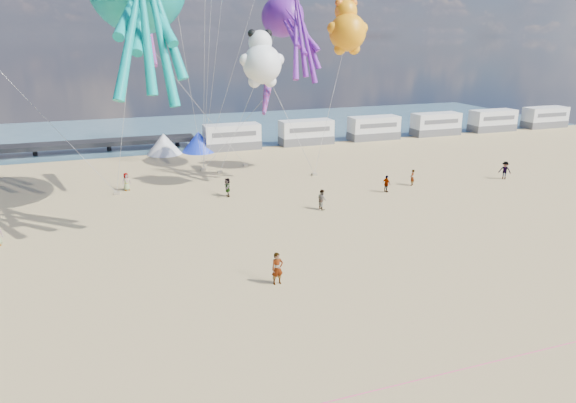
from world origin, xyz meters
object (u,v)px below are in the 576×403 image
at_px(motorhome_5, 545,117).
at_px(tent_white, 164,144).
at_px(standing_person, 277,269).
at_px(sandbag_d, 245,165).
at_px(tent_blue, 199,141).
at_px(beachgoer_1, 322,199).
at_px(motorhome_4, 493,121).
at_px(windsock_right, 266,96).
at_px(sandbag_e, 203,170).
at_px(kite_panda, 262,64).
at_px(beachgoer_4, 227,187).
at_px(kite_octopus_purple, 282,17).
at_px(motorhome_2, 374,128).
at_px(motorhome_3, 436,124).
at_px(sandbag_c, 314,174).
at_px(sandbag_b, 220,172).
at_px(beachgoer_2, 505,170).
at_px(beachgoer_6, 126,182).
at_px(kite_teddy_orange, 347,32).
at_px(sandbag_a, 117,193).
at_px(motorhome_0, 232,137).
at_px(windsock_mid, 150,47).
at_px(motorhome_1, 306,132).
at_px(beachgoer_3, 386,184).
at_px(beachgoer_5, 412,177).

bearing_deg(motorhome_5, tent_white, 180.00).
height_order(standing_person, sandbag_d, standing_person).
relative_size(tent_blue, beachgoer_1, 2.48).
height_order(motorhome_4, windsock_right, windsock_right).
xyz_separation_m(sandbag_e, kite_panda, (4.02, -7.91, 10.62)).
relative_size(beachgoer_4, kite_octopus_purple, 0.16).
bearing_deg(motorhome_2, motorhome_3, 0.00).
relative_size(sandbag_c, kite_panda, 0.09).
bearing_deg(tent_white, sandbag_c, -48.92).
height_order(sandbag_e, windsock_right, windsock_right).
xyz_separation_m(sandbag_b, windsock_right, (4.04, -2.91, 7.61)).
height_order(beachgoer_2, sandbag_d, beachgoer_2).
bearing_deg(motorhome_3, beachgoer_4, -150.90).
bearing_deg(beachgoer_6, kite_teddy_orange, -22.80).
xyz_separation_m(sandbag_a, sandbag_d, (12.99, 6.10, 0.00)).
distance_m(beachgoer_4, windsock_right, 9.85).
distance_m(motorhome_0, beachgoer_2, 30.42).
relative_size(sandbag_d, windsock_mid, 0.08).
distance_m(tent_blue, sandbag_e, 9.39).
bearing_deg(motorhome_2, tent_blue, 180.00).
distance_m(motorhome_4, tent_white, 46.00).
bearing_deg(kite_teddy_orange, motorhome_1, 66.06).
bearing_deg(motorhome_5, beachgoer_2, -140.36).
bearing_deg(sandbag_c, motorhome_3, 31.55).
relative_size(beachgoer_1, sandbag_c, 3.22).
bearing_deg(motorhome_4, windsock_right, -160.15).
xyz_separation_m(motorhome_5, sandbag_a, (-61.16, -14.85, -1.39)).
bearing_deg(sandbag_b, motorhome_4, 14.38).
xyz_separation_m(kite_panda, windsock_right, (1.41, 3.54, -3.00)).
xyz_separation_m(tent_white, beachgoer_3, (16.53, -21.86, -0.45)).
relative_size(beachgoer_5, kite_panda, 0.27).
distance_m(kite_octopus_purple, kite_teddy_orange, 6.33).
bearing_deg(beachgoer_4, beachgoer_5, 90.21).
bearing_deg(standing_person, beachgoer_3, 38.77).
relative_size(motorhome_0, kite_teddy_orange, 1.13).
height_order(beachgoer_3, sandbag_d, beachgoer_3).
height_order(motorhome_2, motorhome_3, same).
xyz_separation_m(motorhome_3, tent_blue, (-32.50, 0.00, -0.30)).
bearing_deg(beachgoer_6, standing_person, -93.50).
bearing_deg(sandbag_e, tent_white, 106.89).
distance_m(standing_person, sandbag_a, 21.90).
distance_m(beachgoer_2, kite_panda, 24.95).
relative_size(tent_white, beachgoer_4, 2.51).
distance_m(sandbag_a, sandbag_e, 10.15).
relative_size(motorhome_3, motorhome_5, 1.00).
height_order(sandbag_a, kite_octopus_purple, kite_octopus_purple).
bearing_deg(motorhome_2, sandbag_e, -159.07).
bearing_deg(motorhome_0, sandbag_d, -94.38).
height_order(beachgoer_4, sandbag_d, beachgoer_4).
bearing_deg(motorhome_2, sandbag_b, -154.82).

